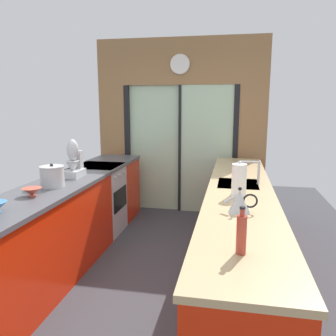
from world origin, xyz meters
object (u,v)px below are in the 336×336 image
object	(u,v)px
kettle	(240,201)
paper_towel_roll	(239,180)
stock_pot	(52,176)
soap_bottle	(241,234)
mixing_bowl_far	(32,192)
oven_range	(100,199)
stand_mixer	(74,163)

from	to	relation	value
kettle	paper_towel_roll	world-z (taller)	paper_towel_roll
stock_pot	soap_bottle	size ratio (longest dim) A/B	0.87
mixing_bowl_far	soap_bottle	world-z (taller)	soap_bottle
oven_range	kettle	distance (m)	2.50
oven_range	kettle	bearing A→B (deg)	-42.53
mixing_bowl_far	stock_pot	size ratio (longest dim) A/B	0.73
stock_pot	kettle	xyz separation A→B (m)	(1.78, -0.46, -0.02)
stock_pot	paper_towel_roll	world-z (taller)	paper_towel_roll
mixing_bowl_far	paper_towel_roll	world-z (taller)	paper_towel_roll
mixing_bowl_far	stock_pot	distance (m)	0.35
stand_mixer	kettle	xyz separation A→B (m)	(1.78, -0.93, -0.08)
stock_pot	paper_towel_roll	bearing A→B (deg)	0.08
oven_range	mixing_bowl_far	distance (m)	1.62
soap_bottle	oven_range	bearing A→B (deg)	127.13
paper_towel_roll	oven_range	bearing A→B (deg)	146.59
mixing_bowl_far	stock_pot	world-z (taller)	stock_pot
oven_range	mixing_bowl_far	world-z (taller)	mixing_bowl_far
stock_pot	soap_bottle	distance (m)	2.14
stand_mixer	soap_bottle	size ratio (longest dim) A/B	1.58
mixing_bowl_far	oven_range	bearing A→B (deg)	90.69
stand_mixer	kettle	size ratio (longest dim) A/B	1.70
stock_pot	oven_range	bearing A→B (deg)	90.89
mixing_bowl_far	kettle	world-z (taller)	kettle
stock_pot	soap_bottle	xyz separation A→B (m)	(1.78, -1.19, 0.01)
stand_mixer	soap_bottle	world-z (taller)	stand_mixer
stock_pot	soap_bottle	bearing A→B (deg)	-33.69
oven_range	soap_bottle	bearing A→B (deg)	-52.87
oven_range	mixing_bowl_far	bearing A→B (deg)	-89.31
soap_bottle	stand_mixer	bearing A→B (deg)	137.10
oven_range	soap_bottle	size ratio (longest dim) A/B	3.46
stand_mixer	paper_towel_roll	distance (m)	1.84
oven_range	soap_bottle	world-z (taller)	soap_bottle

